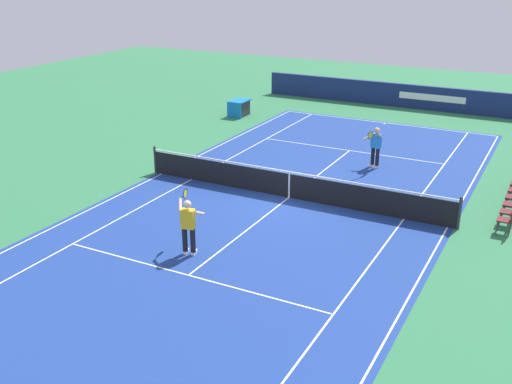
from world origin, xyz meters
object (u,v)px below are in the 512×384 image
(tennis_net, at_px, (289,185))
(tennis_ball, at_px, (213,176))
(spectator_chair_6, at_px, (511,211))
(tennis_player_near, at_px, (188,224))
(spectator_chair_7, at_px, (508,219))
(tennis_player_far, at_px, (375,145))
(equipment_cart_tarped, at_px, (239,108))

(tennis_net, relative_size, tennis_ball, 177.27)
(spectator_chair_6, bearing_deg, tennis_ball, -88.10)
(tennis_player_near, distance_m, tennis_ball, 6.69)
(tennis_net, height_order, tennis_ball, tennis_net)
(tennis_player_near, height_order, spectator_chair_7, tennis_player_near)
(tennis_player_near, height_order, tennis_ball, tennis_player_near)
(spectator_chair_6, bearing_deg, tennis_player_near, -51.21)
(tennis_player_far, distance_m, spectator_chair_7, 7.07)
(spectator_chair_7, xyz_separation_m, equipment_cart_tarped, (-9.42, -14.62, -0.08))
(tennis_ball, relative_size, spectator_chair_6, 0.08)
(tennis_ball, height_order, equipment_cart_tarped, equipment_cart_tarped)
(tennis_ball, bearing_deg, spectator_chair_7, 88.08)
(tennis_net, distance_m, spectator_chair_7, 7.18)
(tennis_net, bearing_deg, tennis_player_near, -7.41)
(equipment_cart_tarped, bearing_deg, spectator_chair_6, 59.22)
(tennis_net, xyz_separation_m, tennis_player_far, (-4.68, 1.64, 0.44))
(tennis_player_far, height_order, tennis_ball, tennis_player_far)
(equipment_cart_tarped, bearing_deg, tennis_player_near, 24.18)
(spectator_chair_7, bearing_deg, tennis_player_near, -54.53)
(tennis_player_far, distance_m, equipment_cart_tarped, 10.40)
(tennis_ball, height_order, spectator_chair_7, spectator_chair_7)
(tennis_player_near, xyz_separation_m, tennis_ball, (-5.97, -2.88, -0.90))
(spectator_chair_6, height_order, equipment_cart_tarped, spectator_chair_6)
(tennis_player_near, bearing_deg, tennis_ball, -154.21)
(tennis_ball, bearing_deg, tennis_player_far, 127.66)
(spectator_chair_7, distance_m, equipment_cart_tarped, 17.39)
(tennis_player_far, bearing_deg, spectator_chair_7, 51.61)
(tennis_net, bearing_deg, equipment_cart_tarped, -142.57)
(tennis_net, xyz_separation_m, tennis_player_near, (5.31, -0.69, 0.44))
(tennis_player_far, bearing_deg, tennis_player_near, -13.14)
(tennis_net, xyz_separation_m, spectator_chair_7, (-0.30, 7.18, 0.03))
(tennis_player_near, distance_m, spectator_chair_7, 9.67)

